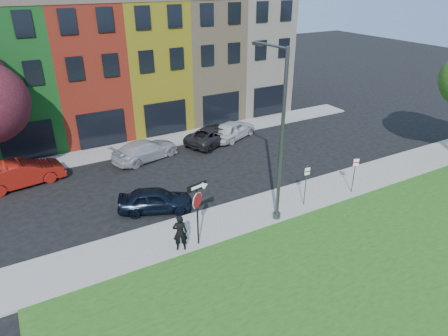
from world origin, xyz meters
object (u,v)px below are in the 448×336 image
man (180,233)px  street_lamp (279,139)px  stop_sign (197,202)px  sedan_near (155,200)px

man → street_lamp: 6.50m
stop_sign → sedan_near: size_ratio=0.76×
stop_sign → man: 1.66m
man → street_lamp: bearing=-156.0°
stop_sign → street_lamp: street_lamp is taller
sedan_near → man: bearing=-161.5°
street_lamp → stop_sign: bearing=177.8°
sedan_near → stop_sign: bearing=-148.5°
man → street_lamp: (5.47, 0.20, 3.50)m
man → sedan_near: bearing=-71.4°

